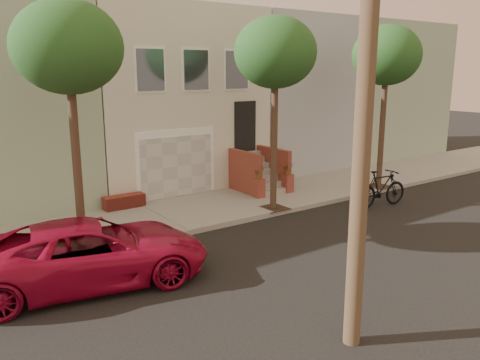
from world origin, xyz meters
TOP-DOWN VIEW (x-y plane):
  - ground at (0.00, 0.00)m, footprint 90.00×90.00m
  - sidewalk at (0.00, 5.35)m, footprint 40.00×3.70m
  - house_row at (0.00, 11.19)m, footprint 33.10×11.70m
  - tree_left at (-5.50, 3.90)m, footprint 2.70×2.57m
  - tree_mid at (1.00, 3.90)m, footprint 2.70×2.57m
  - tree_right at (6.50, 3.90)m, footprint 2.70×2.57m
  - pickup_truck at (-5.92, 1.94)m, footprint 5.67×3.40m
  - motorcycle at (4.56, 2.25)m, footprint 2.28×0.93m

SIDE VIEW (x-z plane):
  - ground at x=0.00m, z-range 0.00..0.00m
  - sidewalk at x=0.00m, z-range 0.00..0.15m
  - motorcycle at x=4.56m, z-range 0.00..1.33m
  - pickup_truck at x=-5.92m, z-range 0.00..1.47m
  - house_row at x=0.00m, z-range 0.14..7.14m
  - tree_left at x=-5.50m, z-range 2.11..8.41m
  - tree_mid at x=1.00m, z-range 2.11..8.41m
  - tree_right at x=6.50m, z-range 2.11..8.41m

